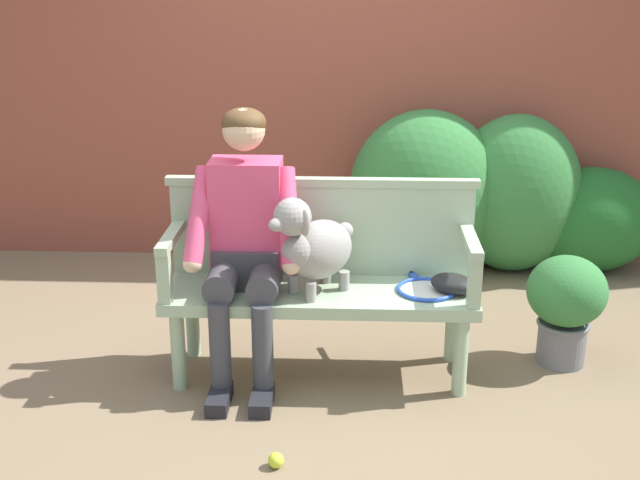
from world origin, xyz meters
TOP-DOWN VIEW (x-y plane):
  - ground_plane at (0.00, 0.00)m, footprint 40.00×40.00m
  - brick_garden_fence at (0.00, 1.87)m, footprint 8.00×0.30m
  - hedge_bush_mid_right at (0.62, 1.50)m, footprint 0.99×0.82m
  - hedge_bush_far_right at (1.21, 1.52)m, footprint 0.86×0.70m
  - hedge_bush_mid_left at (1.72, 1.52)m, footprint 0.87×0.60m
  - garden_bench at (0.00, 0.00)m, footprint 1.51×0.47m
  - bench_backrest at (0.00, 0.21)m, footprint 1.55×0.06m
  - bench_armrest_left_end at (-0.71, -0.09)m, footprint 0.06×0.47m
  - bench_armrest_right_end at (0.71, -0.09)m, footprint 0.06×0.47m
  - person_seated at (-0.36, -0.01)m, footprint 0.56×0.64m
  - dog_on_bench at (-0.04, -0.06)m, footprint 0.44×0.43m
  - tennis_racket at (0.51, 0.02)m, footprint 0.36×0.58m
  - baseball_glove at (0.64, -0.02)m, footprint 0.28×0.26m
  - tennis_ball at (-0.15, -0.81)m, footprint 0.07×0.07m
  - potted_plant at (1.24, 0.17)m, footprint 0.40×0.40m

SIDE VIEW (x-z plane):
  - ground_plane at x=0.00m, z-range 0.00..0.00m
  - tennis_ball at x=-0.15m, z-range 0.00..0.07m
  - potted_plant at x=1.24m, z-range 0.05..0.63m
  - hedge_bush_mid_left at x=1.72m, z-range 0.00..0.70m
  - garden_bench at x=0.00m, z-range 0.16..0.63m
  - tennis_racket at x=0.51m, z-range 0.46..0.48m
  - baseball_glove at x=0.64m, z-range 0.46..0.55m
  - hedge_bush_far_right at x=1.21m, z-range 0.00..1.05m
  - hedge_bush_mid_right at x=0.62m, z-range 0.00..1.07m
  - bench_armrest_left_end at x=-0.71m, z-range 0.52..0.80m
  - bench_armrest_right_end at x=0.71m, z-range 0.52..0.80m
  - dog_on_bench at x=-0.04m, z-range 0.46..0.96m
  - bench_backrest at x=0.00m, z-range 0.47..0.97m
  - person_seated at x=-0.36m, z-range 0.07..1.40m
  - brick_garden_fence at x=0.00m, z-range 0.00..2.63m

